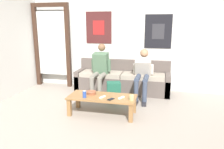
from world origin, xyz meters
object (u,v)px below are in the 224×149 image
(coffee_table, at_px, (102,99))
(drink_can_blue, at_px, (84,94))
(pillar_candle, at_px, (132,98))
(game_controller_near_right, at_px, (121,98))
(person_seated_teen, at_px, (143,72))
(backpack, at_px, (114,93))
(cell_phone, at_px, (111,99))
(couch, at_px, (123,81))
(ceramic_bowl, at_px, (91,92))
(person_seated_adult, at_px, (100,68))
(game_controller_near_left, at_px, (102,97))

(coffee_table, height_order, drink_can_blue, drink_can_blue)
(coffee_table, height_order, pillar_candle, pillar_candle)
(pillar_candle, distance_m, game_controller_near_right, 0.21)
(pillar_candle, bearing_deg, person_seated_teen, 86.78)
(game_controller_near_right, bearing_deg, backpack, 112.92)
(drink_can_blue, height_order, cell_phone, drink_can_blue)
(couch, relative_size, cell_phone, 15.06)
(cell_phone, bearing_deg, person_seated_teen, 71.11)
(backpack, relative_size, ceramic_bowl, 2.36)
(ceramic_bowl, bearing_deg, pillar_candle, -11.67)
(person_seated_adult, distance_m, person_seated_teen, 0.99)
(person_seated_teen, xyz_separation_m, pillar_candle, (-0.07, -1.21, -0.19))
(person_seated_adult, distance_m, drink_can_blue, 1.27)
(backpack, relative_size, game_controller_near_left, 3.00)
(backpack, distance_m, pillar_candle, 0.94)
(ceramic_bowl, bearing_deg, person_seated_adult, 97.29)
(person_seated_adult, bearing_deg, ceramic_bowl, -82.71)
(person_seated_teen, bearing_deg, coffee_table, -119.11)
(person_seated_adult, bearing_deg, game_controller_near_right, -57.44)
(coffee_table, bearing_deg, person_seated_teen, 60.89)
(coffee_table, xyz_separation_m, game_controller_near_left, (0.02, -0.07, 0.07))
(person_seated_adult, distance_m, ceramic_bowl, 1.08)
(drink_can_blue, height_order, game_controller_near_right, drink_can_blue)
(game_controller_near_left, xyz_separation_m, cell_phone, (0.17, -0.07, -0.01))
(pillar_candle, bearing_deg, couch, 106.02)
(backpack, height_order, pillar_candle, pillar_candle)
(couch, height_order, person_seated_adult, person_seated_adult)
(game_controller_near_right, xyz_separation_m, cell_phone, (-0.17, -0.10, -0.01))
(backpack, bearing_deg, ceramic_bowl, -115.76)
(couch, height_order, person_seated_teen, person_seated_teen)
(game_controller_near_right, bearing_deg, pillar_candle, -17.81)
(game_controller_near_left, bearing_deg, cell_phone, -21.42)
(coffee_table, xyz_separation_m, backpack, (0.06, 0.68, -0.09))
(person_seated_adult, height_order, game_controller_near_right, person_seated_adult)
(person_seated_adult, xyz_separation_m, game_controller_near_right, (0.73, -1.14, -0.27))
(ceramic_bowl, relative_size, game_controller_near_right, 1.29)
(couch, xyz_separation_m, game_controller_near_right, (0.25, -1.49, 0.09))
(couch, xyz_separation_m, coffee_table, (-0.11, -1.46, 0.02))
(person_seated_teen, relative_size, game_controller_near_right, 7.53)
(ceramic_bowl, distance_m, pillar_candle, 0.80)
(person_seated_teen, height_order, backpack, person_seated_teen)
(pillar_candle, bearing_deg, cell_phone, -173.41)
(coffee_table, height_order, person_seated_teen, person_seated_teen)
(person_seated_adult, bearing_deg, cell_phone, -65.81)
(ceramic_bowl, relative_size, pillar_candle, 1.66)
(coffee_table, xyz_separation_m, ceramic_bowl, (-0.23, 0.07, 0.09))
(drink_can_blue, distance_m, cell_phone, 0.49)
(person_seated_teen, xyz_separation_m, cell_phone, (-0.43, -1.25, -0.23))
(person_seated_adult, xyz_separation_m, ceramic_bowl, (0.13, -1.04, -0.25))
(person_seated_adult, height_order, ceramic_bowl, person_seated_adult)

